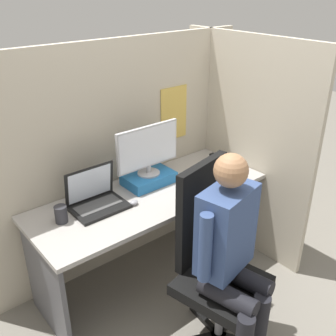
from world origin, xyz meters
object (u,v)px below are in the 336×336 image
object	(u,v)px
office_chair	(212,257)
person	(232,249)
stapler	(217,159)
pen_cup	(61,214)
paper_box	(149,178)
carrot_toy	(218,185)
monitor	(148,149)
laptop	(96,200)

from	to	relation	value
office_chair	person	world-z (taller)	person
stapler	pen_cup	world-z (taller)	pen_cup
paper_box	pen_cup	bearing A→B (deg)	-174.93
paper_box	carrot_toy	distance (m)	0.50
stapler	person	distance (m)	1.16
monitor	office_chair	distance (m)	0.87
monitor	office_chair	world-z (taller)	monitor
laptop	carrot_toy	bearing A→B (deg)	-22.08
pen_cup	person	bearing A→B (deg)	-56.14
monitor	laptop	distance (m)	0.51
carrot_toy	office_chair	xyz separation A→B (m)	(-0.43, -0.38, -0.18)
paper_box	person	xyz separation A→B (m)	(-0.13, -0.92, -0.01)
monitor	person	distance (m)	0.97
office_chair	laptop	bearing A→B (deg)	116.95
paper_box	pen_cup	size ratio (longest dim) A/B	3.26
carrot_toy	laptop	bearing A→B (deg)	157.92
stapler	paper_box	bearing A→B (deg)	174.67
carrot_toy	office_chair	world-z (taller)	office_chair
stapler	pen_cup	bearing A→B (deg)	-179.87
paper_box	office_chair	xyz separation A→B (m)	(-0.10, -0.75, -0.19)
paper_box	person	world-z (taller)	person
carrot_toy	pen_cup	distance (m)	1.09
monitor	office_chair	bearing A→B (deg)	-97.38
pen_cup	paper_box	bearing A→B (deg)	5.07
paper_box	carrot_toy	xyz separation A→B (m)	(0.34, -0.37, -0.01)
laptop	pen_cup	world-z (taller)	laptop
stapler	pen_cup	size ratio (longest dim) A/B	1.27
carrot_toy	office_chair	size ratio (longest dim) A/B	0.13
stapler	office_chair	bearing A→B (deg)	-136.94
carrot_toy	person	xyz separation A→B (m)	(-0.47, -0.55, -0.00)
office_chair	paper_box	bearing A→B (deg)	82.59
pen_cup	carrot_toy	bearing A→B (deg)	-16.21
person	office_chair	bearing A→B (deg)	78.00
laptop	paper_box	bearing A→B (deg)	5.72
stapler	person	bearing A→B (deg)	-131.99
carrot_toy	pen_cup	world-z (taller)	pen_cup
monitor	pen_cup	xyz separation A→B (m)	(-0.71, -0.07, -0.21)
monitor	carrot_toy	world-z (taller)	monitor
carrot_toy	person	size ratio (longest dim) A/B	0.12
laptop	carrot_toy	distance (m)	0.86
laptop	person	size ratio (longest dim) A/B	0.27
person	pen_cup	distance (m)	1.03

